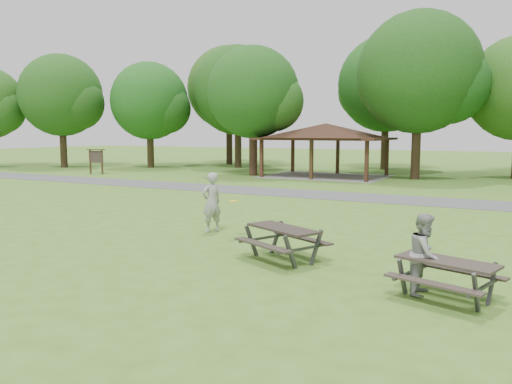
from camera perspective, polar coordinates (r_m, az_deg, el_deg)
The scene contains 16 objects.
ground at distance 12.91m, azimuth -12.42°, elevation -7.38°, with size 160.00×160.00×0.00m, color #447321.
asphalt_path at distance 25.08m, azimuth 8.68°, elevation -0.39°, with size 120.00×3.20×0.02m, color #4D4D50.
pavilion at distance 35.65m, azimuth 7.98°, elevation 6.67°, with size 8.60×7.01×3.76m.
notice_board at distance 39.40m, azimuth -17.83°, elevation 3.87°, with size 1.60×0.30×1.88m.
tree_row_a at distance 47.99m, azimuth -21.27°, elevation 10.00°, with size 7.56×7.20×9.97m.
tree_row_b at distance 45.59m, azimuth -11.99°, elevation 9.89°, with size 7.14×6.80×9.28m.
tree_row_c at distance 44.53m, azimuth -1.96°, elevation 11.23°, with size 8.19×7.80×10.67m.
tree_row_d at distance 36.39m, azimuth -0.19°, elevation 11.00°, with size 6.93×6.60×9.27m.
tree_row_e at distance 35.25m, azimuth 18.27°, elevation 12.45°, with size 8.40×8.00×11.02m.
tree_deep_a at distance 49.09m, azimuth -2.99°, elevation 11.51°, with size 8.40×8.00×11.38m.
tree_deep_b at distance 43.87m, azimuth 14.81°, elevation 11.53°, with size 8.40×8.00×11.13m.
picnic_table_middle at distance 12.29m, azimuth 3.10°, elevation -4.95°, with size 2.44×2.25×0.85m.
picnic_table_far at distance 10.11m, azimuth 20.95°, elevation -8.28°, with size 2.14×1.90×0.78m.
frisbee_in_flight at distance 14.68m, azimuth -2.54°, elevation -1.04°, with size 0.35×0.35×0.02m.
frisbee_thrower at distance 15.71m, azimuth -5.10°, elevation -1.20°, with size 0.69×0.45×1.89m, color #9D9D9F.
frisbee_catcher at distance 10.25m, azimuth 18.74°, elevation -6.72°, with size 0.77×0.60×1.59m, color #949496.
Camera 1 is at (8.14, -9.52, 3.14)m, focal length 35.00 mm.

